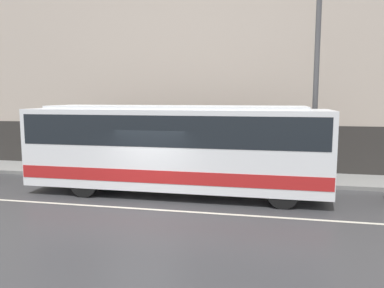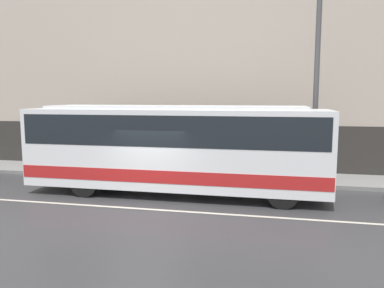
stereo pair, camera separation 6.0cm
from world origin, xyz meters
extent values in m
plane|color=#38383A|center=(0.00, 0.00, 0.00)|extent=(60.00, 60.00, 0.00)
cube|color=gray|center=(0.00, 5.27, 0.08)|extent=(60.00, 2.54, 0.16)
cube|color=#B7A899|center=(0.00, 6.69, 4.66)|extent=(60.00, 0.30, 9.32)
cube|color=#2D2B28|center=(0.00, 6.52, 1.17)|extent=(60.00, 0.06, 2.33)
cube|color=beige|center=(0.00, 0.00, 0.00)|extent=(54.00, 0.14, 0.01)
cube|color=white|center=(0.57, 2.09, 1.77)|extent=(11.06, 2.50, 2.85)
cube|color=#B21E1E|center=(0.57, 2.09, 0.90)|extent=(11.00, 2.52, 0.45)
cube|color=black|center=(0.57, 2.09, 2.47)|extent=(10.72, 2.52, 1.08)
cube|color=orange|center=(6.04, 2.09, 3.01)|extent=(0.12, 1.87, 0.28)
cube|color=white|center=(0.57, 2.09, 3.26)|extent=(9.40, 2.12, 0.12)
cylinder|color=black|center=(4.49, 1.00, 0.52)|extent=(1.03, 0.28, 1.03)
cylinder|color=black|center=(4.49, 3.18, 0.52)|extent=(1.03, 0.28, 1.03)
cylinder|color=black|center=(-2.56, 1.00, 0.52)|extent=(1.03, 0.28, 1.03)
cylinder|color=black|center=(-2.56, 3.18, 0.52)|extent=(1.03, 0.28, 1.03)
cylinder|color=#4C4C4F|center=(5.78, 4.48, 4.52)|extent=(0.21, 0.21, 8.71)
cylinder|color=#333338|center=(2.40, 4.92, 0.84)|extent=(0.36, 0.36, 1.36)
sphere|color=tan|center=(2.40, 4.92, 1.65)|extent=(0.25, 0.25, 0.25)
camera|label=1|loc=(4.01, -11.28, 3.64)|focal=35.00mm
camera|label=2|loc=(4.07, -11.27, 3.64)|focal=35.00mm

